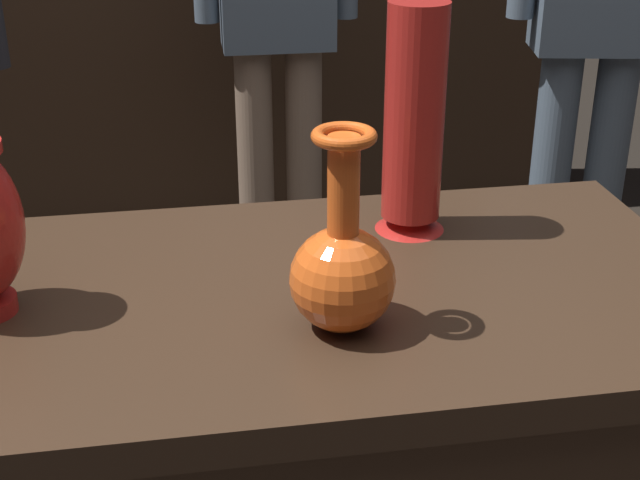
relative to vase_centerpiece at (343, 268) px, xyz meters
name	(u,v)px	position (x,y,z in m)	size (l,w,h in m)	color
back_display_shelf	(214,84)	(-0.04, 2.32, -0.39)	(2.60, 0.40, 0.99)	#382619
vase_centerpiece	(343,268)	(0.00, 0.00, 0.00)	(0.14, 0.14, 0.27)	#E55B1E
vase_left_accent	(414,124)	(0.17, 0.29, 0.09)	(0.11, 0.11, 0.37)	red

